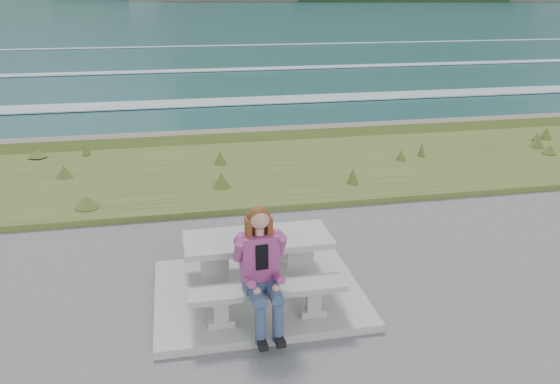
{
  "coord_description": "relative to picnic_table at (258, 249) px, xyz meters",
  "views": [
    {
      "loc": [
        -0.93,
        -6.02,
        3.7
      ],
      "look_at": [
        0.52,
        1.2,
        0.96
      ],
      "focal_mm": 35.0,
      "sensor_mm": 36.0,
      "label": 1
    }
  ],
  "objects": [
    {
      "name": "concrete_slab",
      "position": [
        -0.0,
        0.0,
        -0.63
      ],
      "size": [
        2.6,
        2.1,
        0.1
      ],
      "primitive_type": "cube",
      "color": "#A3A39E",
      "rests_on": "ground"
    },
    {
      "name": "picnic_table",
      "position": [
        0.0,
        0.0,
        0.0
      ],
      "size": [
        1.8,
        0.75,
        0.75
      ],
      "color": "#A3A39E",
      "rests_on": "concrete_slab"
    },
    {
      "name": "bench_landward",
      "position": [
        0.0,
        -0.7,
        -0.23
      ],
      "size": [
        1.8,
        0.35,
        0.45
      ],
      "color": "#A3A39E",
      "rests_on": "concrete_slab"
    },
    {
      "name": "bench_seaward",
      "position": [
        0.0,
        0.7,
        -0.23
      ],
      "size": [
        1.8,
        0.35,
        0.45
      ],
      "color": "#A3A39E",
      "rests_on": "concrete_slab"
    },
    {
      "name": "grass_verge",
      "position": [
        -0.0,
        5.0,
        -0.68
      ],
      "size": [
        160.0,
        4.5,
        0.22
      ],
      "primitive_type": "cube",
      "color": "#40531F",
      "rests_on": "ground"
    },
    {
      "name": "shore_drop",
      "position": [
        -0.0,
        7.9,
        -0.68
      ],
      "size": [
        160.0,
        0.8,
        2.2
      ],
      "primitive_type": "cube",
      "color": "#63584A",
      "rests_on": "ground"
    },
    {
      "name": "ocean",
      "position": [
        -0.0,
        25.09,
        -2.42
      ],
      "size": [
        1600.0,
        1600.0,
        0.09
      ],
      "color": "#1E5256",
      "rests_on": "ground"
    },
    {
      "name": "seated_woman",
      "position": [
        -0.08,
        -0.84,
        -0.06
      ],
      "size": [
        0.44,
        0.73,
        1.42
      ],
      "rotation": [
        0.0,
        0.0,
        0.08
      ],
      "color": "navy",
      "rests_on": "concrete_slab"
    }
  ]
}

